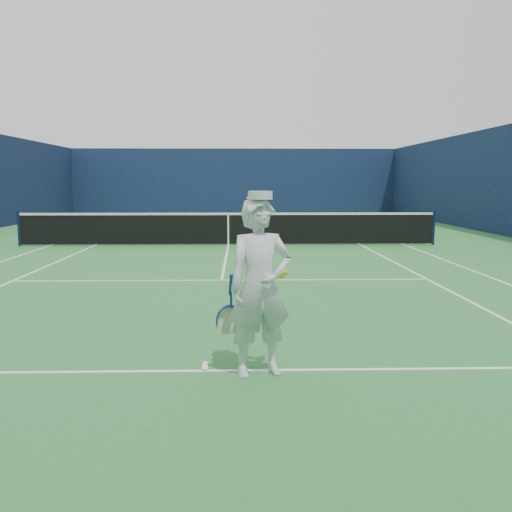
# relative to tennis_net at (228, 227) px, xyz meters

# --- Properties ---
(ground) EXTENTS (80.00, 80.00, 0.00)m
(ground) POSITION_rel_tennis_net_xyz_m (0.00, 0.00, -0.55)
(ground) COLOR #2C7433
(ground) RESTS_ON ground
(court_markings) EXTENTS (11.03, 23.83, 0.01)m
(court_markings) POSITION_rel_tennis_net_xyz_m (0.00, 0.00, -0.55)
(court_markings) COLOR white
(court_markings) RESTS_ON ground
(windscreen_fence) EXTENTS (20.12, 36.12, 4.00)m
(windscreen_fence) POSITION_rel_tennis_net_xyz_m (0.00, 0.00, 1.45)
(windscreen_fence) COLOR #101C3B
(windscreen_fence) RESTS_ON ground
(tennis_net) EXTENTS (12.88, 0.09, 1.07)m
(tennis_net) POSITION_rel_tennis_net_xyz_m (0.00, 0.00, 0.00)
(tennis_net) COLOR #141E4C
(tennis_net) RESTS_ON ground
(tennis_player) EXTENTS (0.85, 0.59, 1.85)m
(tennis_player) POSITION_rel_tennis_net_xyz_m (0.57, -11.98, 0.35)
(tennis_player) COLOR white
(tennis_player) RESTS_ON ground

